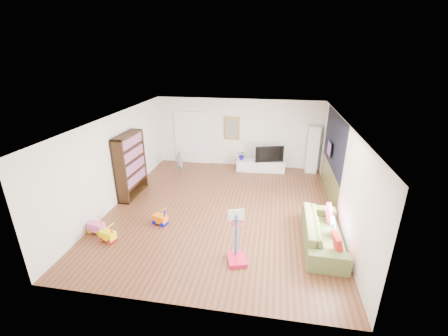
% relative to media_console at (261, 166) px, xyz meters
% --- Properties ---
extents(floor, '(6.50, 7.50, 0.00)m').
position_rel_media_console_xyz_m(floor, '(-0.98, -3.20, -0.22)').
color(floor, brown).
rests_on(floor, ground).
extents(ceiling, '(6.50, 7.50, 0.00)m').
position_rel_media_console_xyz_m(ceiling, '(-0.98, -3.20, 2.48)').
color(ceiling, white).
rests_on(ceiling, ground).
extents(wall_back, '(6.50, 0.00, 2.70)m').
position_rel_media_console_xyz_m(wall_back, '(-0.98, 0.55, 1.13)').
color(wall_back, silver).
rests_on(wall_back, ground).
extents(wall_front, '(6.50, 0.00, 2.70)m').
position_rel_media_console_xyz_m(wall_front, '(-0.98, -6.95, 1.13)').
color(wall_front, silver).
rests_on(wall_front, ground).
extents(wall_left, '(0.00, 7.50, 2.70)m').
position_rel_media_console_xyz_m(wall_left, '(-4.23, -3.20, 1.13)').
color(wall_left, silver).
rests_on(wall_left, ground).
extents(wall_right, '(0.00, 7.50, 2.70)m').
position_rel_media_console_xyz_m(wall_right, '(2.27, -3.20, 1.13)').
color(wall_right, white).
rests_on(wall_right, ground).
extents(navy_accent, '(0.01, 3.20, 1.70)m').
position_rel_media_console_xyz_m(navy_accent, '(2.26, -1.80, 1.63)').
color(navy_accent, black).
rests_on(navy_accent, wall_right).
extents(olive_wainscot, '(0.01, 3.20, 1.00)m').
position_rel_media_console_xyz_m(olive_wainscot, '(2.26, -1.80, 0.28)').
color(olive_wainscot, brown).
rests_on(olive_wainscot, wall_right).
extents(doorway, '(1.45, 0.06, 2.10)m').
position_rel_media_console_xyz_m(doorway, '(-2.88, 0.51, 0.83)').
color(doorway, white).
rests_on(doorway, ground).
extents(painting_back, '(0.62, 0.06, 0.92)m').
position_rel_media_console_xyz_m(painting_back, '(-1.23, 0.51, 1.33)').
color(painting_back, gold).
rests_on(painting_back, wall_back).
extents(artwork_right, '(0.04, 0.56, 0.46)m').
position_rel_media_console_xyz_m(artwork_right, '(2.19, -1.60, 1.33)').
color(artwork_right, '#7F3F8C').
rests_on(artwork_right, wall_right).
extents(media_console, '(1.87, 0.55, 0.43)m').
position_rel_media_console_xyz_m(media_console, '(0.00, 0.00, 0.00)').
color(media_console, silver).
rests_on(media_console, ground).
extents(tall_cabinet, '(0.45, 0.45, 1.81)m').
position_rel_media_console_xyz_m(tall_cabinet, '(1.93, 0.27, 0.69)').
color(tall_cabinet, white).
rests_on(tall_cabinet, ground).
extents(bookshelf, '(0.39, 1.41, 2.05)m').
position_rel_media_console_xyz_m(bookshelf, '(-3.98, -2.77, 0.81)').
color(bookshelf, black).
rests_on(bookshelf, ground).
extents(sofa, '(0.94, 2.31, 0.67)m').
position_rel_media_console_xyz_m(sofa, '(1.75, -4.54, 0.12)').
color(sofa, '#5A6735').
rests_on(sofa, ground).
extents(basketball_hoop, '(0.55, 0.61, 1.23)m').
position_rel_media_console_xyz_m(basketball_hoop, '(-0.22, -5.53, 0.40)').
color(basketball_hoop, red).
rests_on(basketball_hoop, ground).
extents(ride_on_yellow, '(0.43, 0.33, 0.50)m').
position_rel_media_console_xyz_m(ride_on_yellow, '(-3.48, -5.29, 0.04)').
color(ride_on_yellow, '#FEED00').
rests_on(ride_on_yellow, ground).
extents(ride_on_orange, '(0.43, 0.34, 0.51)m').
position_rel_media_console_xyz_m(ride_on_orange, '(-2.48, -4.33, 0.04)').
color(ride_on_orange, orange).
rests_on(ride_on_orange, ground).
extents(ride_on_pink, '(0.45, 0.32, 0.55)m').
position_rel_media_console_xyz_m(ride_on_pink, '(-3.95, -5.01, 0.06)').
color(ride_on_pink, '#F459B5').
rests_on(ride_on_pink, ground).
extents(child, '(0.33, 0.23, 0.86)m').
position_rel_media_console_xyz_m(child, '(-3.07, -0.67, 0.21)').
color(child, slate).
rests_on(child, ground).
extents(tv, '(1.09, 0.44, 0.63)m').
position_rel_media_console_xyz_m(tv, '(0.29, -0.00, 0.53)').
color(tv, black).
rests_on(tv, media_console).
extents(vase_plant, '(0.36, 0.33, 0.37)m').
position_rel_media_console_xyz_m(vase_plant, '(-0.74, -0.02, 0.40)').
color(vase_plant, '#130B86').
rests_on(vase_plant, media_console).
extents(pillow_left, '(0.16, 0.43, 0.42)m').
position_rel_media_console_xyz_m(pillow_left, '(1.94, -5.23, 0.31)').
color(pillow_left, red).
rests_on(pillow_left, sofa).
extents(pillow_center, '(0.14, 0.38, 0.37)m').
position_rel_media_console_xyz_m(pillow_center, '(1.96, -4.56, 0.31)').
color(pillow_center, silver).
rests_on(pillow_center, sofa).
extents(pillow_right, '(0.20, 0.42, 0.40)m').
position_rel_media_console_xyz_m(pillow_right, '(1.96, -3.88, 0.31)').
color(pillow_right, '#AE2548').
rests_on(pillow_right, sofa).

